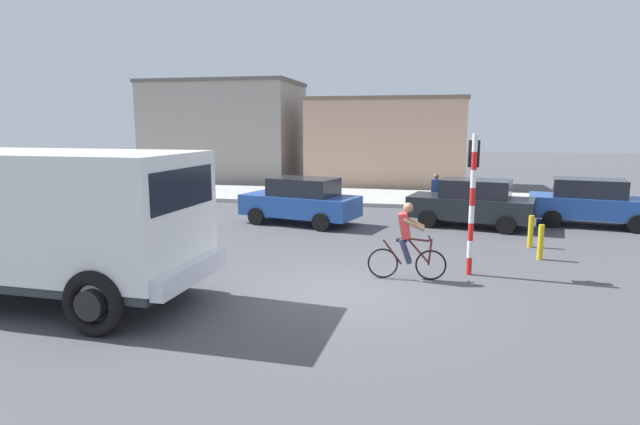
% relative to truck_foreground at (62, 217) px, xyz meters
% --- Properties ---
extents(ground_plane, '(120.00, 120.00, 0.00)m').
position_rel_truck_foreground_xyz_m(ground_plane, '(5.12, 1.80, -1.67)').
color(ground_plane, '#4C4C51').
extents(sidewalk_far, '(80.00, 5.00, 0.16)m').
position_rel_truck_foreground_xyz_m(sidewalk_far, '(5.12, 15.56, -1.59)').
color(sidewalk_far, '#ADADA8').
rests_on(sidewalk_far, ground).
extents(truck_foreground, '(5.51, 3.01, 2.90)m').
position_rel_truck_foreground_xyz_m(truck_foreground, '(0.00, 0.00, 0.00)').
color(truck_foreground, white).
rests_on(truck_foreground, ground).
extents(cyclist, '(1.73, 0.50, 1.72)m').
position_rel_truck_foreground_xyz_m(cyclist, '(6.29, 2.95, -0.80)').
color(cyclist, black).
rests_on(cyclist, ground).
extents(traffic_light_pole, '(0.24, 0.43, 3.20)m').
position_rel_truck_foreground_xyz_m(traffic_light_pole, '(7.69, 3.68, 0.40)').
color(traffic_light_pole, red).
rests_on(traffic_light_pole, ground).
extents(car_red_near, '(4.30, 2.65, 1.60)m').
position_rel_truck_foreground_xyz_m(car_red_near, '(2.40, 8.83, -0.85)').
color(car_red_near, '#234C9E').
rests_on(car_red_near, ground).
extents(car_white_mid, '(4.28, 2.54, 1.60)m').
position_rel_truck_foreground_xyz_m(car_white_mid, '(8.13, 9.57, -0.85)').
color(car_white_mid, '#1E2328').
rests_on(car_white_mid, ground).
extents(car_far_side, '(4.25, 2.42, 1.60)m').
position_rel_truck_foreground_xyz_m(car_far_side, '(12.09, 10.53, -0.85)').
color(car_far_side, '#234C9E').
rests_on(car_far_side, ground).
extents(pedestrian_near_kerb, '(0.34, 0.22, 1.62)m').
position_rel_truck_foreground_xyz_m(pedestrian_near_kerb, '(6.95, 11.20, -0.82)').
color(pedestrian_near_kerb, '#2D334C').
rests_on(pedestrian_near_kerb, ground).
extents(bollard_near, '(0.14, 0.14, 0.90)m').
position_rel_truck_foreground_xyz_m(bollard_near, '(9.54, 5.39, -1.22)').
color(bollard_near, gold).
rests_on(bollard_near, ground).
extents(bollard_far, '(0.14, 0.14, 0.90)m').
position_rel_truck_foreground_xyz_m(bollard_far, '(9.54, 6.79, -1.22)').
color(bollard_far, gold).
rests_on(bollard_far, ground).
extents(building_corner_left, '(8.93, 5.88, 5.98)m').
position_rel_truck_foreground_xyz_m(building_corner_left, '(-5.67, 21.99, 1.33)').
color(building_corner_left, '#9E9389').
rests_on(building_corner_left, ground).
extents(building_mid_block, '(8.53, 5.40, 4.86)m').
position_rel_truck_foreground_xyz_m(building_mid_block, '(4.25, 21.23, 0.77)').
color(building_mid_block, tan).
rests_on(building_mid_block, ground).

